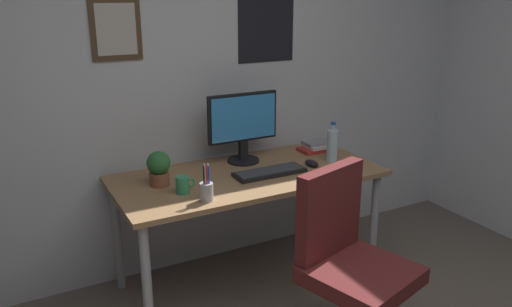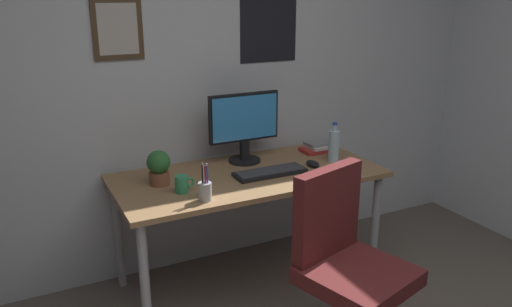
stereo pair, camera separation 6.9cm
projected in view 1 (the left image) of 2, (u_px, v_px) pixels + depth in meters
name	position (u px, v px, depth m)	size (l,w,h in m)	color
wall_back	(194.00, 66.00, 3.12)	(4.40, 0.10, 2.60)	silver
desk	(248.00, 185.00, 3.00)	(1.57, 0.73, 0.72)	#936D47
office_chair	(348.00, 256.00, 2.43)	(0.58, 0.59, 0.95)	#591E1E
monitor	(243.00, 125.00, 3.12)	(0.46, 0.20, 0.43)	black
keyboard	(270.00, 172.00, 2.96)	(0.43, 0.15, 0.03)	black
computer_mouse	(312.00, 163.00, 3.10)	(0.06, 0.11, 0.04)	black
water_bottle	(332.00, 145.00, 3.17)	(0.07, 0.07, 0.25)	silver
coffee_mug_near	(183.00, 185.00, 2.67)	(0.11, 0.07, 0.09)	#2D8C59
potted_plant	(159.00, 167.00, 2.76)	(0.13, 0.13, 0.20)	brown
pen_cup	(206.00, 191.00, 2.57)	(0.07, 0.07, 0.20)	#9EA0A5
book_stack_left	(316.00, 146.00, 3.40)	(0.23, 0.16, 0.06)	#B22D28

